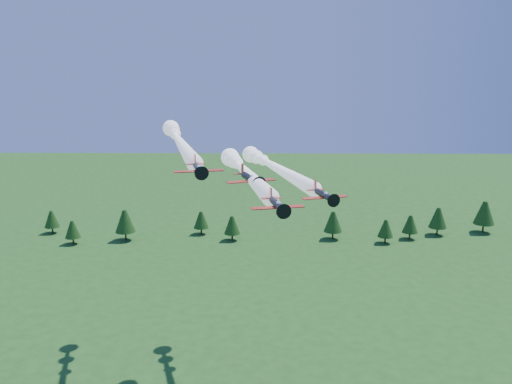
{
  "coord_description": "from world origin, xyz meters",
  "views": [
    {
      "loc": [
        -0.81,
        -84.5,
        61.95
      ],
      "look_at": [
        -1.91,
        0.0,
        42.35
      ],
      "focal_mm": 40.0,
      "sensor_mm": 36.0,
      "label": 1
    }
  ],
  "objects_px": {
    "plane_left": "(178,140)",
    "plane_slot": "(250,178)",
    "plane_right": "(272,165)",
    "plane_lead": "(243,169)"
  },
  "relations": [
    {
      "from": "plane_lead",
      "to": "plane_right",
      "type": "bearing_deg",
      "value": 55.17
    },
    {
      "from": "plane_lead",
      "to": "plane_slot",
      "type": "height_order",
      "value": "plane_slot"
    },
    {
      "from": "plane_lead",
      "to": "plane_left",
      "type": "xyz_separation_m",
      "value": [
        -13.09,
        11.21,
        3.72
      ]
    },
    {
      "from": "plane_lead",
      "to": "plane_right",
      "type": "distance_m",
      "value": 13.9
    },
    {
      "from": "plane_right",
      "to": "plane_slot",
      "type": "relative_size",
      "value": 5.11
    },
    {
      "from": "plane_slot",
      "to": "plane_right",
      "type": "bearing_deg",
      "value": 59.66
    },
    {
      "from": "plane_left",
      "to": "plane_slot",
      "type": "height_order",
      "value": "plane_left"
    },
    {
      "from": "plane_lead",
      "to": "plane_left",
      "type": "relative_size",
      "value": 0.83
    },
    {
      "from": "plane_right",
      "to": "plane_lead",
      "type": "bearing_deg",
      "value": -129.44
    },
    {
      "from": "plane_right",
      "to": "plane_left",
      "type": "bearing_deg",
      "value": 167.98
    }
  ]
}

